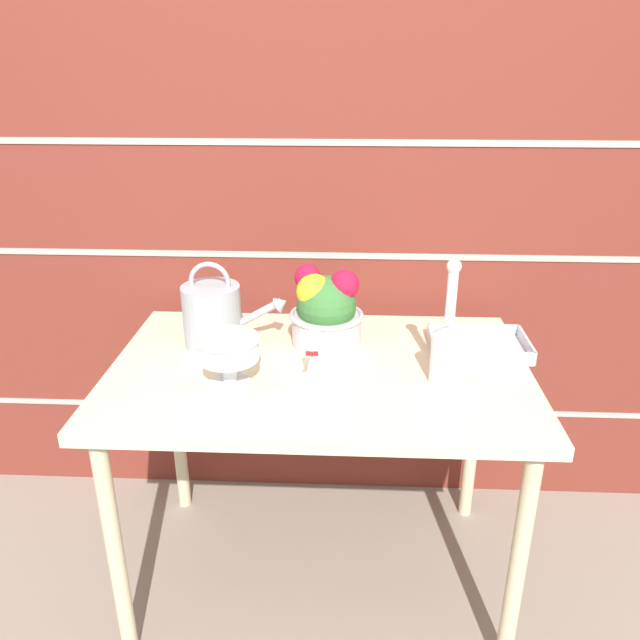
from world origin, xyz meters
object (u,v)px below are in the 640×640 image
figurine_vase (312,367)px  wire_tray (478,346)px  glass_decanter (447,346)px  flower_planter (326,310)px  crystal_pedestal_bowl (228,352)px  watering_can (213,314)px

figurine_vase → wire_tray: 0.54m
figurine_vase → glass_decanter: bearing=11.2°
flower_planter → wire_tray: size_ratio=0.85×
crystal_pedestal_bowl → flower_planter: flower_planter is taller
glass_decanter → wire_tray: 0.25m
glass_decanter → crystal_pedestal_bowl: bearing=-175.5°
crystal_pedestal_bowl → flower_planter: 0.35m
figurine_vase → flower_planter: bearing=85.8°
crystal_pedestal_bowl → glass_decanter: glass_decanter is taller
crystal_pedestal_bowl → glass_decanter: 0.56m
flower_planter → figurine_vase: 0.29m
crystal_pedestal_bowl → figurine_vase: figurine_vase is taller
figurine_vase → wire_tray: (0.46, 0.26, -0.06)m
flower_planter → figurine_vase: flower_planter is taller
flower_planter → glass_decanter: glass_decanter is taller
watering_can → wire_tray: size_ratio=1.13×
watering_can → wire_tray: (0.77, -0.01, -0.08)m
flower_planter → figurine_vase: size_ratio=1.37×
crystal_pedestal_bowl → wire_tray: size_ratio=0.59×
watering_can → glass_decanter: (0.64, -0.21, 0.01)m
crystal_pedestal_bowl → figurine_vase: size_ratio=0.96×
watering_can → wire_tray: 0.77m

